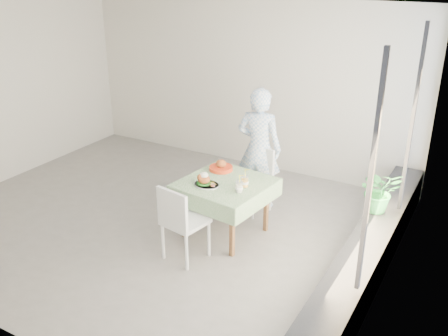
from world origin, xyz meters
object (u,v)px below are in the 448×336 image
Objects in this scene: cafe_table at (225,202)px; chair_near at (185,236)px; chair_far at (253,192)px; diner at (259,149)px; juice_cup_orange at (245,182)px; main_dish at (205,181)px; potted_plant at (379,191)px.

cafe_table is 0.77m from chair_near.
chair_far is 0.52× the size of diner.
cafe_table is 0.44m from juice_cup_orange.
cafe_table is 1.21× the size of chair_near.
chair_near is 3.38× the size of juice_cup_orange.
main_dish reaches higher than cafe_table.
juice_cup_orange reaches higher than cafe_table.
cafe_table is at bearing 178.64° from juice_cup_orange.
diner is 6.18× the size of juice_cup_orange.
chair_near is 2.39m from potted_plant.
potted_plant is at bearing 20.17° from cafe_table.
diner reaches higher than potted_plant.
cafe_table is at bearing 51.24° from main_dish.
chair_far is 1.12m from main_dish.
juice_cup_orange is (0.41, 0.73, 0.51)m from chair_near.
cafe_table is at bearing -90.52° from chair_far.
cafe_table is 4.10× the size of juice_cup_orange.
cafe_table is at bearing 79.53° from chair_near.
diner is at bearing 105.95° from juice_cup_orange.
potted_plant is at bearing 162.70° from diner.
juice_cup_orange reaches higher than main_dish.
diner reaches higher than juice_cup_orange.
potted_plant is at bearing -4.02° from chair_far.
potted_plant reaches higher than main_dish.
chair_near is (-0.14, -1.51, 0.01)m from chair_far.
cafe_table is at bearing -159.83° from potted_plant.
chair_far is (0.01, 0.77, -0.18)m from cafe_table.
diner is (0.13, 1.70, 0.58)m from chair_near.
diner is at bearing 85.53° from chair_near.
juice_cup_orange is at bearing -71.03° from chair_far.
juice_cup_orange is at bearing -1.36° from cafe_table.
diner is 3.27× the size of potted_plant.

